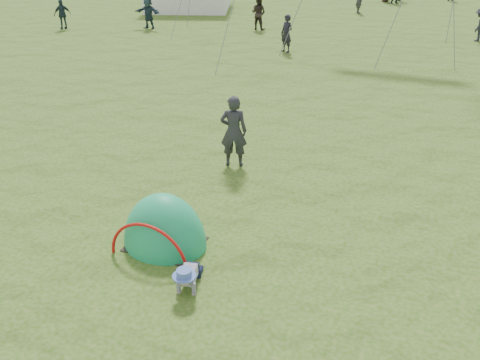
% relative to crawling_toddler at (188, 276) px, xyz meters
% --- Properties ---
extents(ground, '(140.00, 140.00, 0.00)m').
position_rel_crawling_toddler_xyz_m(ground, '(0.06, -0.62, -0.29)').
color(ground, '#25500A').
extents(crawling_toddler, '(0.68, 0.85, 0.58)m').
position_rel_crawling_toddler_xyz_m(crawling_toddler, '(0.00, 0.00, 0.00)').
color(crawling_toddler, black).
rests_on(crawling_toddler, ground).
extents(popup_tent, '(1.75, 1.45, 2.24)m').
position_rel_crawling_toddler_xyz_m(popup_tent, '(-1.07, 1.10, -0.29)').
color(popup_tent, '#1DA556').
rests_on(popup_tent, ground).
extents(standing_adult, '(0.80, 0.64, 1.90)m').
position_rel_crawling_toddler_xyz_m(standing_adult, '(-1.21, 5.10, 0.66)').
color(standing_adult, '#27282C').
rests_on(standing_adult, ground).
extents(crowd_person_1, '(0.95, 0.79, 1.78)m').
position_rel_crawling_toddler_xyz_m(crowd_person_1, '(-6.70, 22.18, 0.60)').
color(crowd_person_1, '#2A221E').
rests_on(crowd_person_1, ground).
extents(crowd_person_2, '(0.87, 0.99, 1.60)m').
position_rel_crawling_toddler_xyz_m(crowd_person_2, '(-16.96, 18.26, 0.51)').
color(crowd_person_2, '#202F36').
rests_on(crowd_person_2, ground).
extents(crowd_person_5, '(1.60, 0.56, 1.71)m').
position_rel_crawling_toddler_xyz_m(crowd_person_5, '(-12.56, 20.15, 0.57)').
color(crowd_person_5, '#21343E').
rests_on(crowd_person_5, ground).
extents(crowd_person_9, '(0.81, 1.15, 1.63)m').
position_rel_crawling_toddler_xyz_m(crowd_person_9, '(4.74, 23.51, 0.53)').
color(crowd_person_9, '#22232D').
rests_on(crowd_person_9, ground).
extents(crowd_person_12, '(0.74, 0.64, 1.72)m').
position_rel_crawling_toddler_xyz_m(crowd_person_12, '(-3.65, 17.61, 0.57)').
color(crowd_person_12, black).
rests_on(crowd_person_12, ground).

